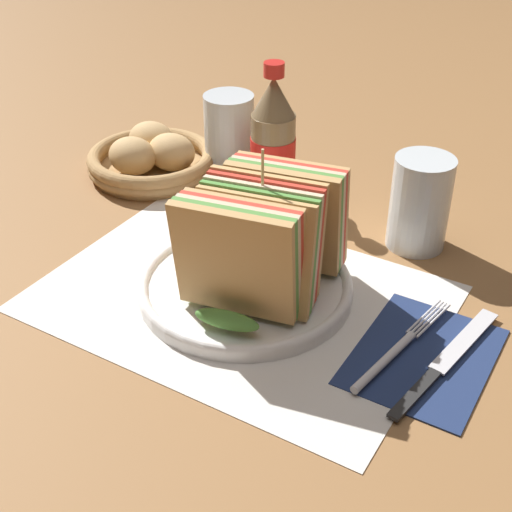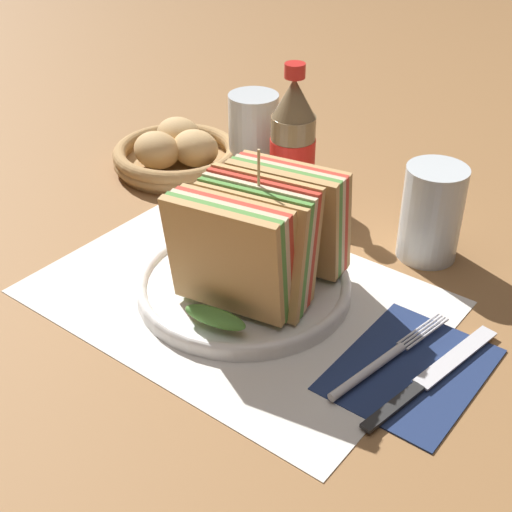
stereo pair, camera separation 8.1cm
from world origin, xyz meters
name	(u,v)px [view 1 (the left image)]	position (x,y,z in m)	size (l,w,h in m)	color
ground_plane	(239,299)	(0.00, 0.00, 0.00)	(4.00, 4.00, 0.00)	olive
placemat	(240,298)	(0.00, 0.00, 0.00)	(0.44, 0.32, 0.00)	silver
plate_main	(247,286)	(0.00, 0.01, 0.01)	(0.25, 0.25, 0.02)	white
club_sandwich	(263,239)	(0.02, 0.01, 0.08)	(0.14, 0.20, 0.17)	tan
fries_pile	(220,264)	(-0.03, 0.01, 0.03)	(0.10, 0.10, 0.02)	#E5C166
ketchup_blob	(234,253)	(-0.03, 0.04, 0.03)	(0.04, 0.04, 0.02)	maroon
napkin	(423,356)	(0.21, 0.01, 0.00)	(0.13, 0.17, 0.00)	navy
fork	(394,352)	(0.19, -0.01, 0.01)	(0.04, 0.18, 0.01)	silver
knife	(445,362)	(0.24, 0.01, 0.01)	(0.05, 0.20, 0.00)	black
coke_bottle_near	(273,140)	(-0.09, 0.24, 0.08)	(0.06, 0.06, 0.19)	#7A6647
glass_near	(420,203)	(0.13, 0.21, 0.06)	(0.07, 0.07, 0.12)	silver
glass_far	(229,139)	(-0.18, 0.27, 0.05)	(0.07, 0.07, 0.12)	silver
bread_basket	(152,158)	(-0.28, 0.20, 0.02)	(0.19, 0.19, 0.07)	#AD8451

